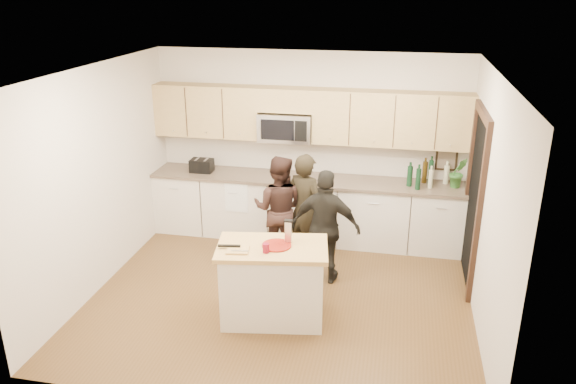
% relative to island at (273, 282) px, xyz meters
% --- Properties ---
extents(floor, '(4.50, 4.50, 0.00)m').
position_rel_island_xyz_m(floor, '(-0.01, 0.49, -0.45)').
color(floor, '#55391D').
rests_on(floor, ground).
extents(room_shell, '(4.52, 4.02, 2.71)m').
position_rel_island_xyz_m(room_shell, '(-0.01, 0.49, 1.28)').
color(room_shell, beige).
rests_on(room_shell, ground).
extents(back_cabinetry, '(4.50, 0.66, 0.94)m').
position_rel_island_xyz_m(back_cabinetry, '(-0.01, 2.18, 0.02)').
color(back_cabinetry, beige).
rests_on(back_cabinetry, ground).
extents(upper_cabinetry, '(4.50, 0.33, 0.75)m').
position_rel_island_xyz_m(upper_cabinetry, '(0.03, 2.32, 1.39)').
color(upper_cabinetry, tan).
rests_on(upper_cabinetry, ground).
extents(microwave, '(0.76, 0.41, 0.40)m').
position_rel_island_xyz_m(microwave, '(-0.32, 2.29, 1.20)').
color(microwave, silver).
rests_on(microwave, ground).
extents(doorway, '(0.06, 1.25, 2.20)m').
position_rel_island_xyz_m(doorway, '(2.22, 1.39, 0.70)').
color(doorway, black).
rests_on(doorway, ground).
extents(framed_picture, '(0.30, 0.03, 0.38)m').
position_rel_island_xyz_m(framed_picture, '(1.94, 2.47, 0.83)').
color(framed_picture, black).
rests_on(framed_picture, ground).
extents(dish_towel, '(0.34, 0.60, 0.48)m').
position_rel_island_xyz_m(dish_towel, '(-0.96, 1.99, 0.35)').
color(dish_towel, white).
rests_on(dish_towel, ground).
extents(island, '(1.29, 0.88, 0.90)m').
position_rel_island_xyz_m(island, '(0.00, 0.00, 0.00)').
color(island, beige).
rests_on(island, ground).
extents(red_plate, '(0.32, 0.32, 0.02)m').
position_rel_island_xyz_m(red_plate, '(0.05, 0.01, 0.45)').
color(red_plate, maroon).
rests_on(red_plate, island).
extents(box_grater, '(0.09, 0.06, 0.25)m').
position_rel_island_xyz_m(box_grater, '(0.15, 0.12, 0.59)').
color(box_grater, silver).
rests_on(box_grater, red_plate).
extents(drink_glass, '(0.07, 0.07, 0.10)m').
position_rel_island_xyz_m(drink_glass, '(-0.03, -0.16, 0.50)').
color(drink_glass, maroon).
rests_on(drink_glass, island).
extents(cutting_board, '(0.26, 0.23, 0.02)m').
position_rel_island_xyz_m(cutting_board, '(-0.33, -0.19, 0.46)').
color(cutting_board, tan).
rests_on(cutting_board, island).
extents(tongs, '(0.24, 0.07, 0.02)m').
position_rel_island_xyz_m(tongs, '(-0.44, -0.14, 0.48)').
color(tongs, black).
rests_on(tongs, cutting_board).
extents(knife, '(0.19, 0.05, 0.01)m').
position_rel_island_xyz_m(knife, '(-0.30, -0.22, 0.47)').
color(knife, silver).
rests_on(knife, cutting_board).
extents(toaster, '(0.32, 0.22, 0.19)m').
position_rel_island_xyz_m(toaster, '(-1.57, 2.16, 0.58)').
color(toaster, black).
rests_on(toaster, back_cabinetry).
extents(bottle_cluster, '(0.58, 0.40, 0.40)m').
position_rel_island_xyz_m(bottle_cluster, '(1.68, 2.20, 0.66)').
color(bottle_cluster, black).
rests_on(bottle_cluster, back_cabinetry).
extents(orchid, '(0.28, 0.24, 0.42)m').
position_rel_island_xyz_m(orchid, '(2.09, 2.21, 0.70)').
color(orchid, '#35702C').
rests_on(orchid, back_cabinetry).
extents(woman_left, '(0.66, 0.56, 1.52)m').
position_rel_island_xyz_m(woman_left, '(0.11, 1.44, 0.31)').
color(woman_left, black).
rests_on(woman_left, ground).
extents(woman_center, '(0.75, 0.60, 1.47)m').
position_rel_island_xyz_m(woman_center, '(-0.24, 1.45, 0.28)').
color(woman_center, black).
rests_on(woman_center, ground).
extents(woman_right, '(0.90, 0.45, 1.47)m').
position_rel_island_xyz_m(woman_right, '(0.46, 0.97, 0.28)').
color(woman_right, black).
rests_on(woman_right, ground).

